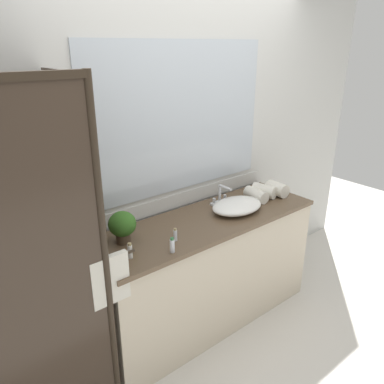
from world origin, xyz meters
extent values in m
plane|color=silver|center=(0.00, 0.00, 0.00)|extent=(8.00, 8.00, 0.00)
cube|color=silver|center=(0.00, 0.34, 1.30)|extent=(4.40, 0.05, 2.60)
cube|color=silver|center=(0.00, 0.32, 0.96)|extent=(1.80, 0.01, 0.11)
cube|color=silver|center=(0.00, 0.31, 1.59)|extent=(1.56, 0.01, 1.08)
cube|color=beige|center=(0.00, 0.01, 0.43)|extent=(1.80, 0.56, 0.87)
cube|color=brown|center=(0.00, 0.00, 0.89)|extent=(1.80, 0.58, 0.03)
cylinder|color=#2D2319|center=(-0.95, -0.27, 1.00)|extent=(0.04, 0.04, 2.00)
cube|color=#382B21|center=(-1.45, -0.27, 1.00)|extent=(0.96, 0.01, 1.96)
cube|color=#382B21|center=(-0.95, 0.02, 1.00)|extent=(0.01, 0.57, 1.96)
cylinder|color=#2D2319|center=(-0.93, -0.26, 1.04)|extent=(0.32, 0.02, 0.02)
cube|color=silver|center=(-0.93, -0.26, 0.91)|extent=(0.22, 0.04, 0.29)
ellipsoid|color=white|center=(0.27, -0.03, 0.94)|extent=(0.43, 0.31, 0.09)
cube|color=silver|center=(0.27, 0.16, 0.91)|extent=(0.17, 0.04, 0.02)
cylinder|color=silver|center=(0.27, 0.16, 0.99)|extent=(0.02, 0.02, 0.14)
cylinder|color=silver|center=(0.27, 0.10, 1.05)|extent=(0.02, 0.13, 0.02)
cylinder|color=silver|center=(0.21, 0.16, 0.94)|extent=(0.02, 0.02, 0.04)
cylinder|color=silver|center=(0.33, 0.16, 0.94)|extent=(0.02, 0.02, 0.04)
cylinder|color=#473828|center=(-0.65, 0.08, 0.93)|extent=(0.09, 0.09, 0.06)
ellipsoid|color=#31601F|center=(-0.65, 0.08, 1.03)|extent=(0.18, 0.18, 0.16)
cylinder|color=silver|center=(-0.48, -0.22, 0.94)|extent=(0.03, 0.03, 0.09)
cylinder|color=#2D6638|center=(-0.48, -0.22, 0.99)|extent=(0.02, 0.02, 0.01)
cylinder|color=silver|center=(-0.38, -0.11, 0.94)|extent=(0.03, 0.03, 0.08)
cylinder|color=#9E895B|center=(-0.38, -0.11, 0.98)|extent=(0.02, 0.02, 0.01)
cylinder|color=white|center=(-0.72, -0.11, 0.94)|extent=(0.03, 0.03, 0.09)
cylinder|color=#9E895B|center=(-0.72, -0.11, 0.99)|extent=(0.02, 0.02, 0.01)
cylinder|color=silver|center=(0.76, -0.02, 0.96)|extent=(0.12, 0.19, 0.12)
cylinder|color=silver|center=(0.65, 0.03, 0.95)|extent=(0.15, 0.21, 0.11)
cylinder|color=silver|center=(0.54, 0.02, 0.95)|extent=(0.12, 0.21, 0.10)
camera|label=1|loc=(-1.66, -1.86, 2.10)|focal=35.15mm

